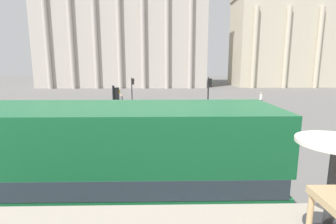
# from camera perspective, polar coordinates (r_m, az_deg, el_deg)

# --- Properties ---
(double_decker_bus) EXTENTS (11.32, 2.66, 3.96)m
(double_decker_bus) POSITION_cam_1_polar(r_m,az_deg,el_deg) (7.40, -24.69, -12.32)
(double_decker_bus) COLOR black
(double_decker_bus) RESTS_ON ground_plane
(cafe_dining_table) EXTENTS (0.60, 0.60, 0.73)m
(cafe_dining_table) POSITION_cam_1_polar(r_m,az_deg,el_deg) (2.46, 32.47, -9.54)
(cafe_dining_table) COLOR #2D2D30
(cafe_dining_table) RESTS_ON cafe_floor_slab
(plaza_building_left) EXTENTS (35.01, 13.86, 24.40)m
(plaza_building_left) POSITION_cam_1_polar(r_m,az_deg,el_deg) (59.79, -9.63, 17.42)
(plaza_building_left) COLOR #BCB2A8
(plaza_building_left) RESTS_ON ground_plane
(plaza_building_right) EXTENTS (24.54, 11.65, 18.93)m
(plaza_building_right) POSITION_cam_1_polar(r_m,az_deg,el_deg) (64.62, 24.99, 13.65)
(plaza_building_right) COLOR beige
(plaza_building_right) RESTS_ON ground_plane
(traffic_light_near) EXTENTS (0.42, 0.24, 3.86)m
(traffic_light_near) POSITION_cam_1_polar(r_m,az_deg,el_deg) (13.88, -11.34, 0.15)
(traffic_light_near) COLOR black
(traffic_light_near) RESTS_ON ground_plane
(traffic_light_mid) EXTENTS (0.42, 0.24, 3.79)m
(traffic_light_mid) POSITION_cam_1_polar(r_m,az_deg,el_deg) (22.75, 8.92, 4.16)
(traffic_light_mid) COLOR black
(traffic_light_mid) RESTS_ON ground_plane
(traffic_light_far) EXTENTS (0.42, 0.24, 3.30)m
(traffic_light_far) POSITION_cam_1_polar(r_m,az_deg,el_deg) (31.18, -7.74, 5.36)
(traffic_light_far) COLOR black
(traffic_light_far) RESTS_ON ground_plane
(car_navy) EXTENTS (4.20, 1.93, 1.35)m
(car_navy) POSITION_cam_1_polar(r_m,az_deg,el_deg) (25.05, -16.95, 0.30)
(car_navy) COLOR black
(car_navy) RESTS_ON ground_plane
(pedestrian_yellow) EXTENTS (0.32, 0.32, 1.81)m
(pedestrian_yellow) POSITION_cam_1_polar(r_m,az_deg,el_deg) (14.46, -16.64, -5.64)
(pedestrian_yellow) COLOR #282B33
(pedestrian_yellow) RESTS_ON ground_plane
(pedestrian_grey) EXTENTS (0.32, 0.32, 1.76)m
(pedestrian_grey) POSITION_cam_1_polar(r_m,az_deg,el_deg) (27.77, -10.06, 2.24)
(pedestrian_grey) COLOR #282B33
(pedestrian_grey) RESTS_ON ground_plane
(pedestrian_white) EXTENTS (0.32, 0.32, 1.72)m
(pedestrian_white) POSITION_cam_1_polar(r_m,az_deg,el_deg) (31.81, 19.57, 2.79)
(pedestrian_white) COLOR #282B33
(pedestrian_white) RESTS_ON ground_plane
(pedestrian_red) EXTENTS (0.32, 0.32, 1.61)m
(pedestrian_red) POSITION_cam_1_polar(r_m,az_deg,el_deg) (24.56, -10.80, 0.90)
(pedestrian_red) COLOR #282B33
(pedestrian_red) RESTS_ON ground_plane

